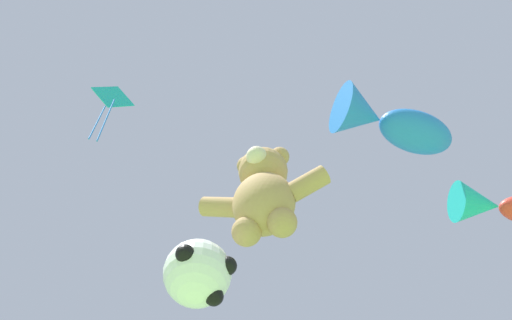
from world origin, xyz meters
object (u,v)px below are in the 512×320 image
object	(u,v)px
fish_kite_cobalt	(388,123)
teddy_bear_kite	(263,193)
fish_kite_crimson	(508,207)
soccer_ball_kite	(198,273)
diamond_kite	(111,102)

from	to	relation	value
fish_kite_cobalt	teddy_bear_kite	bearing A→B (deg)	-165.15
fish_kite_cobalt	fish_kite_crimson	xyz separation A→B (m)	(1.53, 1.75, -0.78)
fish_kite_crimson	soccer_ball_kite	bearing A→B (deg)	-150.16
teddy_bear_kite	fish_kite_crimson	bearing A→B (deg)	32.63
soccer_ball_kite	fish_kite_cobalt	size ratio (longest dim) A/B	0.42
soccer_ball_kite	diamond_kite	xyz separation A→B (m)	(-2.51, -0.10, 5.93)
soccer_ball_kite	fish_kite_cobalt	distance (m)	4.48
teddy_bear_kite	fish_kite_cobalt	distance (m)	2.80
soccer_ball_kite	diamond_kite	bearing A→B (deg)	-177.71
teddy_bear_kite	fish_kite_cobalt	world-z (taller)	fish_kite_cobalt
fish_kite_crimson	diamond_kite	distance (m)	8.03
teddy_bear_kite	soccer_ball_kite	world-z (taller)	teddy_bear_kite
teddy_bear_kite	diamond_kite	xyz separation A→B (m)	(-3.27, -0.30, 4.36)
fish_kite_cobalt	diamond_kite	world-z (taller)	diamond_kite
fish_kite_crimson	diamond_kite	bearing A→B (deg)	-159.28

